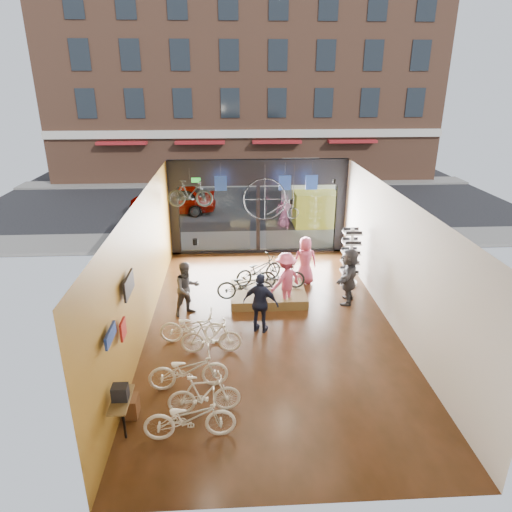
{
  "coord_description": "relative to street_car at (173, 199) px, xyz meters",
  "views": [
    {
      "loc": [
        -1.07,
        -11.57,
        6.72
      ],
      "look_at": [
        -0.34,
        1.4,
        1.62
      ],
      "focal_mm": 32.0,
      "sensor_mm": 36.0,
      "label": 1
    }
  ],
  "objects": [
    {
      "name": "ground_plane",
      "position": [
        4.13,
        -12.0,
        -0.78
      ],
      "size": [
        7.0,
        12.0,
        0.04
      ],
      "primitive_type": "cube",
      "color": "black",
      "rests_on": "ground"
    },
    {
      "name": "jersey_right",
      "position": [
        6.1,
        -6.8,
        2.29
      ],
      "size": [
        0.45,
        0.03,
        0.55
      ],
      "primitive_type": "cube",
      "color": "#1E3F99",
      "rests_on": "ceiling"
    },
    {
      "name": "customer_4",
      "position": [
        5.57,
        -9.15,
        0.08
      ],
      "size": [
        0.86,
        0.59,
        1.69
      ],
      "primitive_type": "imported",
      "rotation": [
        0.0,
        0.0,
        3.21
      ],
      "color": "#CC4C72",
      "rests_on": "ground_plane"
    },
    {
      "name": "ceiling",
      "position": [
        4.13,
        -12.0,
        3.06
      ],
      "size": [
        7.0,
        12.0,
        0.04
      ],
      "primitive_type": "cube",
      "color": "black",
      "rests_on": "ground"
    },
    {
      "name": "box_truck",
      "position": [
        7.04,
        -1.0,
        0.48
      ],
      "size": [
        2.1,
        6.3,
        2.48
      ],
      "primitive_type": null,
      "color": "silver",
      "rests_on": "street_road"
    },
    {
      "name": "opposite_building",
      "position": [
        4.13,
        9.5,
        6.24
      ],
      "size": [
        26.0,
        5.0,
        14.0
      ],
      "primitive_type": "cube",
      "color": "brown",
      "rests_on": "ground"
    },
    {
      "name": "jersey_mid",
      "position": [
        5.09,
        -6.8,
        2.29
      ],
      "size": [
        0.45,
        0.03,
        0.55
      ],
      "primitive_type": "cube",
      "color": "#1E3F99",
      "rests_on": "ceiling"
    },
    {
      "name": "display_bike_right",
      "position": [
        3.93,
        -9.66,
        -0.0
      ],
      "size": [
        1.82,
        1.4,
        0.92
      ],
      "primitive_type": "imported",
      "rotation": [
        0.0,
        0.0,
        2.09
      ],
      "color": "black",
      "rests_on": "display_platform"
    },
    {
      "name": "display_platform",
      "position": [
        4.2,
        -10.27,
        -0.61
      ],
      "size": [
        2.4,
        1.8,
        0.3
      ],
      "primitive_type": "cube",
      "color": "brown",
      "rests_on": "ground_plane"
    },
    {
      "name": "floor_bike_0",
      "position": [
        2.16,
        -16.32,
        -0.28
      ],
      "size": [
        1.86,
        0.73,
        0.96
      ],
      "primitive_type": "imported",
      "rotation": [
        0.0,
        0.0,
        1.62
      ],
      "color": "beige",
      "rests_on": "ground_plane"
    },
    {
      "name": "floor_bike_4",
      "position": [
        1.98,
        -12.8,
        -0.28
      ],
      "size": [
        1.85,
        0.74,
        0.95
      ],
      "primitive_type": "imported",
      "rotation": [
        0.0,
        0.0,
        1.51
      ],
      "color": "beige",
      "rests_on": "ground_plane"
    },
    {
      "name": "exit_sign",
      "position": [
        1.73,
        -6.12,
        2.29
      ],
      "size": [
        0.35,
        0.06,
        0.18
      ],
      "primitive_type": "cube",
      "color": "#198C26",
      "rests_on": "storefront"
    },
    {
      "name": "display_bike_left",
      "position": [
        3.45,
        -10.84,
        -0.0
      ],
      "size": [
        1.75,
        0.62,
        0.92
      ],
      "primitive_type": "imported",
      "rotation": [
        0.0,
        0.0,
        1.58
      ],
      "color": "black",
      "rests_on": "display_platform"
    },
    {
      "name": "floor_bike_2",
      "position": [
        2.0,
        -14.73,
        -0.28
      ],
      "size": [
        1.87,
        0.81,
        0.96
      ],
      "primitive_type": "imported",
      "rotation": [
        0.0,
        0.0,
        1.67
      ],
      "color": "beige",
      "rests_on": "ground_plane"
    },
    {
      "name": "storefront",
      "position": [
        4.13,
        -6.0,
        1.14
      ],
      "size": [
        7.0,
        0.26,
        3.8
      ],
      "primitive_type": null,
      "color": "black",
      "rests_on": "ground"
    },
    {
      "name": "wall_left",
      "position": [
        0.61,
        -12.0,
        1.14
      ],
      "size": [
        0.04,
        12.0,
        3.8
      ],
      "primitive_type": "cube",
      "color": "olive",
      "rests_on": "ground"
    },
    {
      "name": "customer_3",
      "position": [
        4.7,
        -10.81,
        0.12
      ],
      "size": [
        1.31,
        1.21,
        1.77
      ],
      "primitive_type": "imported",
      "rotation": [
        0.0,
        0.0,
        3.79
      ],
      "color": "#CC4C72",
      "rests_on": "ground_plane"
    },
    {
      "name": "floor_bike_1",
      "position": [
        2.41,
        -15.6,
        -0.29
      ],
      "size": [
        1.59,
        0.57,
        0.94
      ],
      "primitive_type": "imported",
      "rotation": [
        0.0,
        0.0,
        1.66
      ],
      "color": "beige",
      "rests_on": "ground_plane"
    },
    {
      "name": "floor_bike_3",
      "position": [
        2.48,
        -13.31,
        -0.29
      ],
      "size": [
        1.58,
        0.45,
        0.95
      ],
      "primitive_type": "imported",
      "rotation": [
        0.0,
        0.0,
        1.57
      ],
      "color": "beige",
      "rests_on": "ground_plane"
    },
    {
      "name": "street_road",
      "position": [
        4.13,
        3.0,
        -0.77
      ],
      "size": [
        30.0,
        18.0,
        0.02
      ],
      "primitive_type": "cube",
      "color": "black",
      "rests_on": "ground"
    },
    {
      "name": "customer_5",
      "position": [
        6.71,
        -10.66,
        0.15
      ],
      "size": [
        1.14,
        1.77,
        1.82
      ],
      "primitive_type": "imported",
      "rotation": [
        0.0,
        0.0,
        4.33
      ],
      "color": "#3F3F44",
      "rests_on": "ground_plane"
    },
    {
      "name": "wall_right",
      "position": [
        7.65,
        -12.0,
        1.14
      ],
      "size": [
        0.04,
        12.0,
        3.8
      ],
      "primitive_type": "cube",
      "color": "beige",
      "rests_on": "ground"
    },
    {
      "name": "customer_1",
      "position": [
        1.7,
        -11.17,
        0.08
      ],
      "size": [
        1.03,
        0.97,
        1.68
      ],
      "primitive_type": "imported",
      "rotation": [
        0.0,
        0.0,
        0.56
      ],
      "color": "#3F3F44",
      "rests_on": "ground_plane"
    },
    {
      "name": "penny_farthing",
      "position": [
        4.64,
        -7.29,
        1.74
      ],
      "size": [
        1.99,
        0.06,
        1.59
      ],
      "primitive_type": null,
      "color": "black",
      "rests_on": "ceiling"
    },
    {
      "name": "street_car",
      "position": [
        0.0,
        0.0,
        0.0
      ],
      "size": [
        4.47,
        1.8,
        1.52
      ],
      "primitive_type": "imported",
      "rotation": [
        0.0,
        0.0,
        -1.57
      ],
      "color": "gray",
      "rests_on": "street_road"
    },
    {
      "name": "wall_back",
      "position": [
        4.13,
        -18.02,
        1.14
      ],
      "size": [
        7.0,
        0.04,
        3.8
      ],
      "primitive_type": "cube",
      "color": "beige",
      "rests_on": "ground"
    },
    {
      "name": "hung_bike",
      "position": [
        1.64,
        -7.8,
        2.16
      ],
      "size": [
        1.6,
        0.54,
        0.95
      ],
      "primitive_type": "imported",
      "rotation": [
        0.0,
        0.0,
        1.51
      ],
      "color": "black",
      "rests_on": "ceiling"
    },
    {
      "name": "jersey_left",
      "position": [
        2.69,
        -6.8,
        2.29
      ],
      "size": [
        0.45,
        0.03,
        0.55
      ],
      "primitive_type": "cube",
      "color": "#1E3F99",
      "rests_on": "ceiling"
    },
    {
      "name": "sidewalk_far",
      "position": [
        4.13,
        7.0,
        -0.7
      ],
      "size": [
        30.0,
        2.0,
        0.12
      ],
      "primitive_type": "cube",
      "color": "slate",
      "rests_on": "ground"
    },
    {
      "name": "wall_merch",
      "position": [
        0.75,
        -15.5,
        0.54
      ],
      "size": [
        0.4,
        2.4,
        2.6
      ],
      "primitive_type": null,
      "color": "navy",
      "rests_on": "wall_left"
    },
    {
      "name": "display_bike_mid",
      "position": [
        4.64,
        -10.14,
        -0.0
      ],
      "size": [
        1.55,
        0.52,
        0.92
      ],
      "primitive_type": "imported",
      "rotation": [
        0.0,
        0.0,
        1.51
      ],
      "color": "black",
      "rests_on": "display_platform"
    },
    {
      "name": "sidewalk_near",
      "position": [
        4.13,
        -4.8,
        -0.7
      ],
      "size": [
        30.0,
        2.4,
        0.12
      ],
      "primitive_type": "cube",
      "color": "slate",
      "rests_on": "ground"
    },
    {
      "name": "customer_2",
      "position": [
        3.83,
        -12.3,
        0.12
      ],
      "size": [
        1.12,
        0.78,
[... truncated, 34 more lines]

